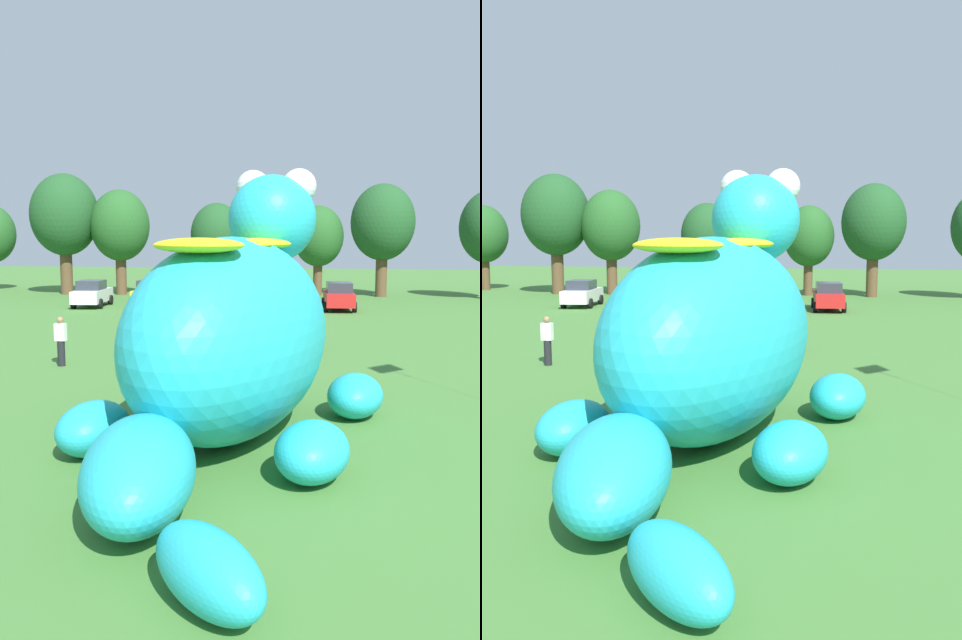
{
  "view_description": "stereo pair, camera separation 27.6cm",
  "coord_description": "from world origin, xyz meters",
  "views": [
    {
      "loc": [
        2.72,
        -13.32,
        4.34
      ],
      "look_at": [
        0.25,
        0.98,
        2.45
      ],
      "focal_mm": 34.81,
      "sensor_mm": 36.0,
      "label": 1
    },
    {
      "loc": [
        2.99,
        -13.27,
        4.34
      ],
      "look_at": [
        0.25,
        0.98,
        2.45
      ],
      "focal_mm": 34.81,
      "sensor_mm": 36.0,
      "label": 2
    }
  ],
  "objects": [
    {
      "name": "car_red",
      "position": [
        2.26,
        25.18,
        0.86
      ],
      "size": [
        2.22,
        4.24,
        1.72
      ],
      "color": "red",
      "rests_on": "ground"
    },
    {
      "name": "ground_plane",
      "position": [
        0.0,
        0.0,
        0.0
      ],
      "size": [
        160.0,
        160.0,
        0.0
      ],
      "primitive_type": "plane",
      "color": "#427533"
    },
    {
      "name": "tree_centre_left",
      "position": [
        -7.05,
        33.06,
        4.62
      ],
      "size": [
        3.98,
        3.98,
        7.06
      ],
      "color": "brown",
      "rests_on": "ground"
    },
    {
      "name": "car_orange",
      "position": [
        -5.6,
        25.61,
        0.86
      ],
      "size": [
        2.4,
        4.31,
        1.72
      ],
      "color": "orange",
      "rests_on": "ground"
    },
    {
      "name": "giant_inflatable_creature",
      "position": [
        0.27,
        -0.04,
        2.27
      ],
      "size": [
        6.87,
        12.38,
        6.21
      ],
      "color": "#23B2C6",
      "rests_on": "ground"
    },
    {
      "name": "spectator_by_cars",
      "position": [
        -3.93,
        19.57,
        0.85
      ],
      "size": [
        0.38,
        0.26,
        1.71
      ],
      "color": "black",
      "rests_on": "ground"
    },
    {
      "name": "tree_centre",
      "position": [
        0.48,
        35.26,
        4.52
      ],
      "size": [
        3.89,
        3.89,
        6.91
      ],
      "color": "brown",
      "rests_on": "ground"
    },
    {
      "name": "tree_left",
      "position": [
        -19.23,
        32.85,
        6.16
      ],
      "size": [
        5.31,
        5.31,
        9.43
      ],
      "color": "brown",
      "rests_on": "ground"
    },
    {
      "name": "tree_mid_left",
      "position": [
        -14.82,
        33.25,
        5.34
      ],
      "size": [
        4.6,
        4.6,
        8.16
      ],
      "color": "brown",
      "rests_on": "ground"
    },
    {
      "name": "tree_centre_right",
      "position": [
        5.29,
        34.81,
        5.54
      ],
      "size": [
        4.77,
        4.77,
        8.46
      ],
      "color": "brown",
      "rests_on": "ground"
    },
    {
      "name": "spectator_near_inflatable",
      "position": [
        1.5,
        10.71,
        0.85
      ],
      "size": [
        0.38,
        0.26,
        1.71
      ],
      "color": "black",
      "rests_on": "ground"
    },
    {
      "name": "spectator_wandering",
      "position": [
        -0.06,
        20.57,
        0.85
      ],
      "size": [
        0.38,
        0.26,
        1.71
      ],
      "color": "black",
      "rests_on": "ground"
    },
    {
      "name": "car_yellow",
      "position": [
        -9.76,
        25.48,
        0.86
      ],
      "size": [
        1.95,
        4.11,
        1.72
      ],
      "color": "yellow",
      "rests_on": "ground"
    },
    {
      "name": "spectator_far_side",
      "position": [
        -6.92,
        6.33,
        0.85
      ],
      "size": [
        0.38,
        0.26,
        1.71
      ],
      "color": "black",
      "rests_on": "ground"
    },
    {
      "name": "car_blue",
      "position": [
        -1.34,
        24.44,
        0.86
      ],
      "size": [
        1.95,
        4.11,
        1.72
      ],
      "color": "#2347B7",
      "rests_on": "ground"
    },
    {
      "name": "car_white",
      "position": [
        -13.51,
        24.44,
        0.86
      ],
      "size": [
        2.32,
        4.28,
        1.72
      ],
      "color": "white",
      "rests_on": "ground"
    },
    {
      "name": "spectator_mid_field",
      "position": [
        -1.66,
        18.78,
        0.85
      ],
      "size": [
        0.38,
        0.26,
        1.71
      ],
      "color": "black",
      "rests_on": "ground"
    }
  ]
}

